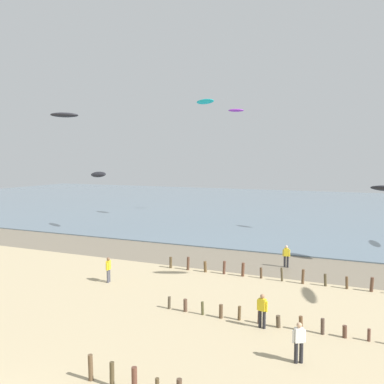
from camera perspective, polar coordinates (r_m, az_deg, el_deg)
wet_sand_strip at (r=33.90m, az=3.69°, el=-9.46°), size 120.00×6.90×0.01m
sea at (r=70.78m, az=14.12°, el=-2.06°), size 160.00×70.00×0.10m
groyne_mid at (r=21.12m, az=15.34°, el=-17.67°), size 14.43×0.33×0.78m
groyne_far at (r=28.78m, az=9.90°, el=-11.21°), size 15.63×0.32×1.00m
person_nearest_camera at (r=17.94m, az=14.98°, el=-19.85°), size 0.51×0.37×1.71m
person_by_waterline at (r=28.03m, az=-11.82°, el=-10.67°), size 0.29×0.56×1.71m
person_left_flank at (r=20.80m, az=9.97°, el=-16.21°), size 0.56×0.29×1.71m
person_far_down_beach at (r=31.87m, az=13.29°, el=-8.81°), size 0.56×0.28×1.71m
kite_aloft_2 at (r=59.26m, az=6.30°, el=11.49°), size 2.38×1.57×0.54m
kite_aloft_3 at (r=47.30m, az=-13.21°, el=2.45°), size 3.46×2.58×0.90m
kite_aloft_4 at (r=47.96m, az=-17.72°, el=10.41°), size 3.02×2.73×0.67m
kite_aloft_5 at (r=53.67m, az=1.88°, el=12.75°), size 3.31×2.32×0.83m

